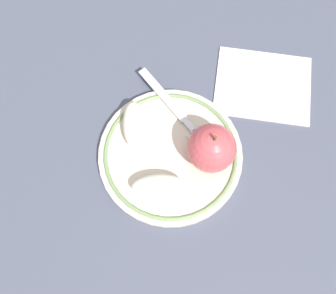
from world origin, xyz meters
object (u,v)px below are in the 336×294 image
object	(u,v)px
apple_red_whole	(212,146)
fork	(179,113)
napkin_folded	(263,85)
apple_slice_back	(158,185)
apple_slice_front	(134,124)
plate	(168,153)

from	to	relation	value
apple_red_whole	fork	world-z (taller)	apple_red_whole
napkin_folded	fork	bearing A→B (deg)	-131.34
apple_red_whole	apple_slice_back	distance (m)	0.09
fork	apple_red_whole	bearing A→B (deg)	-3.61
fork	napkin_folded	distance (m)	0.14
apple_slice_front	fork	bearing A→B (deg)	105.98
plate	apple_red_whole	size ratio (longest dim) A/B	2.75
apple_red_whole	fork	size ratio (longest dim) A/B	0.41
apple_slice_back	fork	size ratio (longest dim) A/B	0.39
apple_slice_back	napkin_folded	size ratio (longest dim) A/B	0.49
apple_slice_back	napkin_folded	xyz separation A→B (m)	(0.07, 0.22, -0.02)
plate	apple_slice_front	size ratio (longest dim) A/B	2.90
apple_slice_back	fork	bearing A→B (deg)	-108.79
plate	apple_slice_back	distance (m)	0.06
apple_red_whole	napkin_folded	distance (m)	0.15
plate	napkin_folded	bearing A→B (deg)	64.15
apple_red_whole	napkin_folded	size ratio (longest dim) A/B	0.51
napkin_folded	plate	bearing A→B (deg)	-115.85
plate	apple_slice_back	xyz separation A→B (m)	(0.01, -0.05, 0.02)
plate	fork	size ratio (longest dim) A/B	1.13
apple_red_whole	fork	xyz separation A→B (m)	(-0.07, 0.04, -0.03)
apple_slice_back	apple_slice_front	bearing A→B (deg)	-72.63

